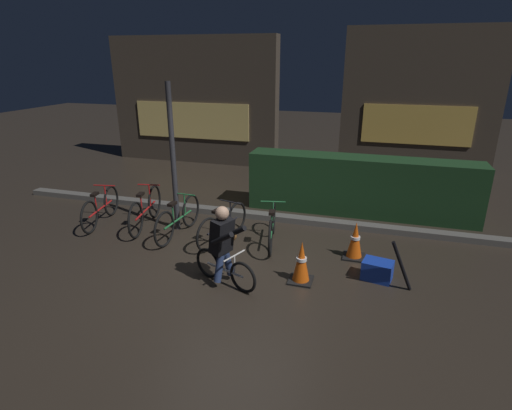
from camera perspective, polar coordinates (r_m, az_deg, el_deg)
name	(u,v)px	position (r m, az deg, el deg)	size (l,w,h in m)	color
ground_plane	(234,268)	(6.72, -3.13, -8.76)	(40.00, 40.00, 0.00)	#2D261E
sidewalk_curb	(268,216)	(8.60, 1.75, -1.61)	(12.00, 0.24, 0.12)	#56544F
hedge_row	(361,186)	(9.02, 14.42, 2.60)	(4.80, 0.70, 1.25)	#19381C
storefront_left	(194,101)	(13.33, -8.63, 14.15)	(5.35, 0.54, 3.83)	#42382D
storefront_right	(419,102)	(12.83, 21.79, 13.22)	(4.27, 0.54, 4.04)	#42382D
street_post	(173,159)	(7.86, -11.51, 6.25)	(0.10, 0.10, 2.83)	#2D2D33
parked_bike_leftmost	(101,208)	(8.87, -20.88, -0.38)	(0.46, 1.60, 0.74)	black
parked_bike_left_mid	(146,210)	(8.42, -15.17, -0.62)	(0.46, 1.72, 0.80)	black
parked_bike_center_left	(178,219)	(7.86, -10.82, -1.89)	(0.46, 1.65, 0.76)	black
parked_bike_center_right	(223,225)	(7.51, -4.67, -2.81)	(0.50, 1.51, 0.71)	black
parked_bike_right_mid	(272,227)	(7.40, 2.26, -3.04)	(0.46, 1.57, 0.73)	black
traffic_cone_near	(301,262)	(6.23, 6.36, -7.98)	(0.36, 0.36, 0.66)	black
traffic_cone_far	(355,241)	(7.10, 13.68, -4.87)	(0.36, 0.36, 0.65)	black
blue_crate	(377,270)	(6.60, 16.59, -8.72)	(0.44, 0.32, 0.30)	#193DB7
cyclist	(224,245)	(6.03, -4.49, -5.64)	(1.12, 0.65, 1.25)	black
closed_umbrella	(402,266)	(6.29, 19.69, -8.05)	(0.05, 0.05, 0.85)	black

